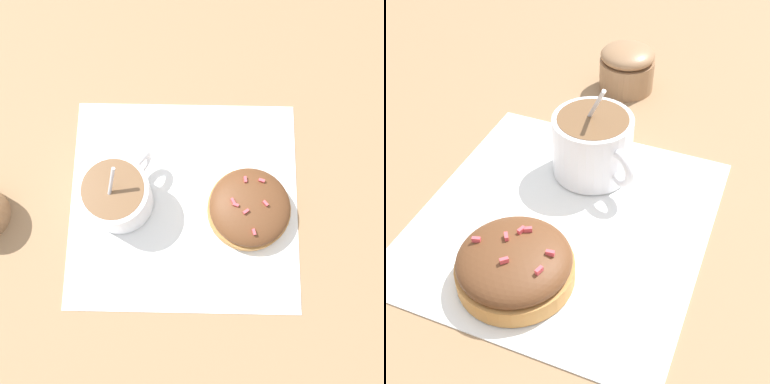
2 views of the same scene
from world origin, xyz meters
The scene contains 4 objects.
ground_plane centered at (0.00, 0.00, 0.00)m, with size 3.00×3.00×0.00m, color #93704C.
paper_napkin centered at (0.00, 0.00, 0.00)m, with size 0.28×0.27×0.00m.
coffee_cup centered at (0.08, 0.00, 0.04)m, with size 0.08×0.10×0.10m.
frosted_pastry centered at (-0.08, 0.01, 0.02)m, with size 0.10×0.10×0.04m.
Camera 1 is at (-0.01, 0.13, 0.55)m, focal length 42.00 mm.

